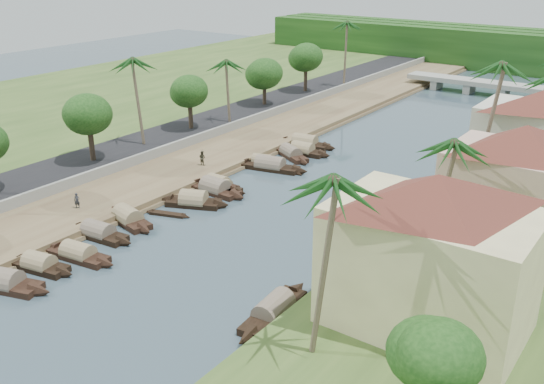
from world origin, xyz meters
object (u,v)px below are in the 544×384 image
Objects in this scene: sampan_0 at (2,282)px; person_near at (77,201)px; building_near at (430,251)px; bridge at (487,85)px; sampan_1 at (40,265)px.

sampan_0 is 5.93× the size of person_near.
person_near is at bearing 100.23° from sampan_0.
building_near is 9.83× the size of person_near.
sampan_1 is at bearing -96.29° from bridge.
bridge is 76.54m from building_near.
sampan_0 is at bearing -97.12° from person_near.
bridge is at bearing 72.84° from sampan_1.
bridge is 1.89× the size of building_near.
building_near reaches higher than bridge.
building_near is 34.59m from person_near.
building_near is 2.12× the size of sampan_1.
sampan_0 is 3.27m from sampan_1.
bridge is 86.63m from sampan_0.
sampan_0 is at bearing -100.35° from sampan_1.
sampan_0 is at bearing -96.03° from bridge.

